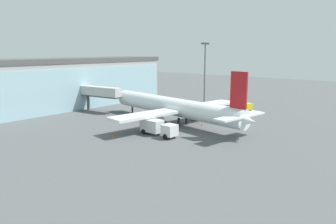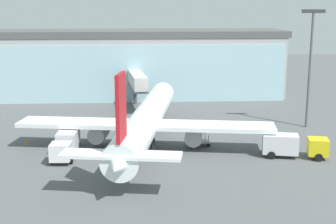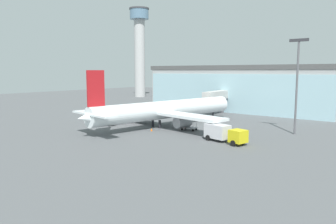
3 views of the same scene
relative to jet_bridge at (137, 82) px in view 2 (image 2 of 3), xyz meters
The scene contains 10 objects.
ground 28.46m from the jet_bridge, 89.48° to the right, with size 240.00×240.00×0.00m, color #545659.
terminal_building 12.32m from the jet_bridge, 88.80° to the left, with size 55.23×14.21×12.68m.
jet_bridge is the anchor object (origin of this frame).
apron_light_mast 28.59m from the jet_bridge, 29.39° to the right, with size 3.20×0.40×16.64m.
airplane 22.31m from the jet_bridge, 86.65° to the right, with size 31.31×38.47×11.28m.
catering_truck 27.02m from the jet_bridge, 107.51° to the right, with size 2.74×7.38×2.65m.
fuel_truck 33.03m from the jet_bridge, 56.79° to the right, with size 7.60×3.73×2.65m.
baggage_cart 24.13m from the jet_bridge, 71.04° to the right, with size 3.03×2.05×1.50m.
safety_cone_nose 28.11m from the jet_bridge, 84.23° to the right, with size 0.36×0.36×0.55m, color orange.
safety_cone_wingtip 25.25m from the jet_bridge, 123.89° to the right, with size 0.36×0.36×0.55m, color orange.
Camera 2 is at (0.72, -50.12, 16.91)m, focal length 50.00 mm.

